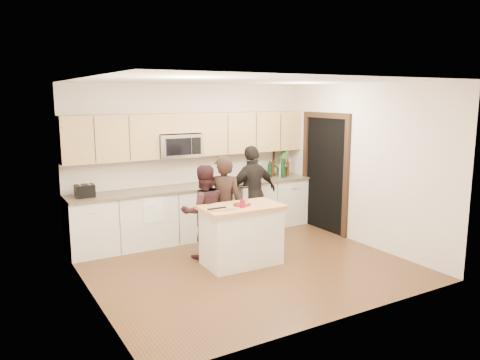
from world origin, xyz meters
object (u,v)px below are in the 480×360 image
island (241,235)px  woman_center (203,212)px  woman_right (253,193)px  toaster (85,191)px  woman_left (224,205)px

island → woman_center: (-0.36, 0.55, 0.28)m
woman_center → woman_right: bearing=-148.7°
woman_center → woman_right: woman_right is taller
island → woman_center: size_ratio=0.83×
toaster → woman_right: size_ratio=0.17×
woman_center → toaster: bearing=-24.0°
toaster → woman_center: size_ratio=0.20×
woman_right → woman_center: bearing=18.0°
toaster → woman_right: 2.80m
toaster → woman_center: bearing=-33.4°
woman_right → toaster: bearing=-15.1°
woman_left → woman_right: bearing=-119.1°
island → toaster: toaster is taller
woman_center → island: bearing=132.4°
island → toaster: (-1.90, 1.57, 0.59)m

